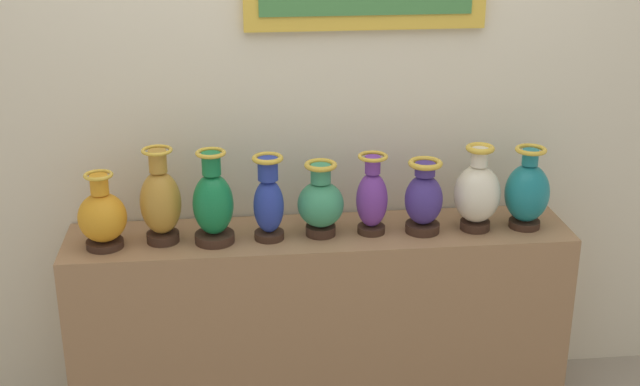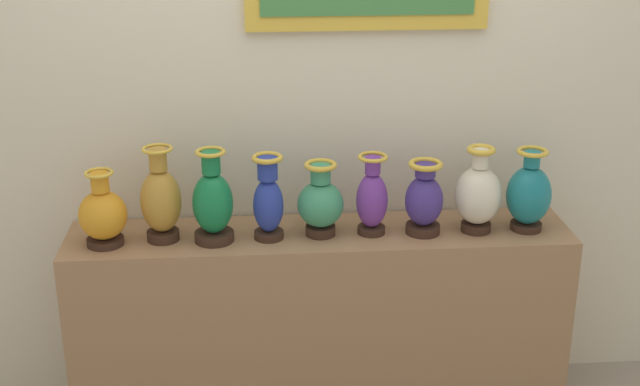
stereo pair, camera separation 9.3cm
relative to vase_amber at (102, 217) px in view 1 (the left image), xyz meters
name	(u,v)px [view 1 (the left image)]	position (x,y,z in m)	size (l,w,h in m)	color
display_shelf	(320,320)	(0.85, 0.05, -0.54)	(2.05, 0.40, 0.82)	#99704C
back_wall	(314,64)	(0.86, 0.31, 0.51)	(4.83, 0.14, 2.88)	beige
vase_amber	(102,217)	(0.00, 0.00, 0.00)	(0.19, 0.19, 0.31)	#382319
vase_ochre	(161,202)	(0.22, 0.03, 0.04)	(0.16, 0.16, 0.39)	#382319
vase_emerald	(213,204)	(0.43, 0.00, 0.03)	(0.16, 0.16, 0.38)	#382319
vase_cobalt	(269,201)	(0.64, 0.01, 0.03)	(0.12, 0.12, 0.35)	#382319
vase_jade	(320,203)	(0.85, 0.03, 0.01)	(0.19, 0.19, 0.31)	#382319
vase_violet	(372,198)	(1.06, 0.03, 0.02)	(0.13, 0.13, 0.33)	#382319
vase_indigo	(424,199)	(1.27, 0.02, 0.02)	(0.15, 0.15, 0.31)	#382319
vase_ivory	(477,193)	(1.49, 0.02, 0.03)	(0.19, 0.19, 0.36)	#382319
vase_teal	(527,192)	(1.70, 0.02, 0.03)	(0.18, 0.18, 0.34)	#382319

